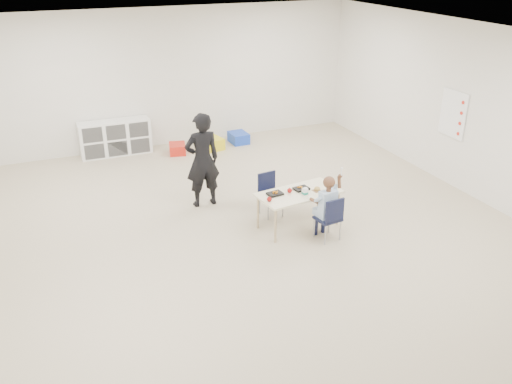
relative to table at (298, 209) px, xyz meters
name	(u,v)px	position (x,y,z in m)	size (l,w,h in m)	color
room	(250,147)	(-0.80, -0.08, 1.11)	(9.00, 9.02, 2.80)	#BAA98F
table	(298,209)	(0.00, 0.00, 0.00)	(1.29, 0.77, 0.56)	#F1E7C0
chair_near	(328,218)	(0.22, -0.50, 0.05)	(0.33, 0.31, 0.67)	black
chair_far	(271,195)	(-0.22, 0.50, 0.05)	(0.33, 0.31, 0.67)	black
child	(329,205)	(0.22, -0.50, 0.25)	(0.45, 0.45, 1.06)	#A8BFE4
lunch_tray_near	(301,189)	(0.08, 0.08, 0.29)	(0.22, 0.16, 0.03)	black
lunch_tray_far	(275,194)	(-0.36, 0.06, 0.29)	(0.22, 0.16, 0.03)	black
milk_carton	(305,191)	(0.04, -0.11, 0.33)	(0.07, 0.07, 0.10)	white
bread_roll	(317,189)	(0.27, -0.06, 0.31)	(0.09, 0.09, 0.07)	#B18C48
apple_near	(290,190)	(-0.13, 0.04, 0.31)	(0.07, 0.07, 0.07)	maroon
apple_far	(269,199)	(-0.53, -0.12, 0.31)	(0.07, 0.07, 0.07)	maroon
cubby_shelf	(115,138)	(-2.00, 4.20, 0.06)	(1.40, 0.40, 0.70)	white
rules_poster	(453,114)	(3.18, 0.52, 0.96)	(0.02, 0.60, 0.80)	white
adult	(202,160)	(-1.07, 1.27, 0.49)	(0.56, 0.37, 1.55)	black
bin_red	(177,149)	(-0.85, 3.77, -0.19)	(0.32, 0.41, 0.20)	red
bin_yellow	(212,143)	(-0.11, 3.77, -0.17)	(0.38, 0.48, 0.24)	yellow
bin_blue	(239,138)	(0.54, 3.90, -0.17)	(0.35, 0.45, 0.22)	blue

